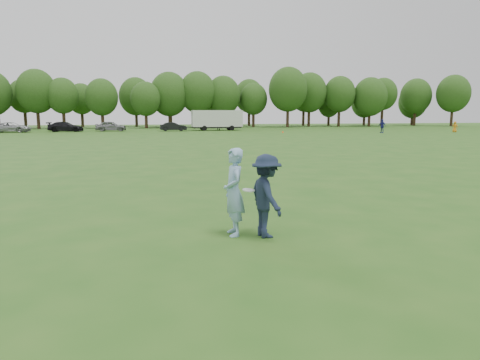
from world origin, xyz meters
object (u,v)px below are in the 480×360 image
(thrower, at_px, (234,192))
(defender, at_px, (266,196))
(car_c, at_px, (12,127))
(car_e, at_px, (111,126))
(player_far_d, at_px, (219,125))
(cargo_trailer, at_px, (217,119))
(car_d, at_px, (66,127))
(player_far_c, at_px, (455,127))
(player_far_b, at_px, (382,126))
(field_cone, at_px, (283,132))
(car_f, at_px, (173,127))

(thrower, xyz_separation_m, defender, (0.67, -0.28, -0.06))
(car_c, xyz_separation_m, car_e, (13.59, 1.25, 0.05))
(player_far_d, xyz_separation_m, car_c, (-30.18, -0.49, -0.09))
(cargo_trailer, bearing_deg, car_d, -179.63)
(defender, height_order, car_e, defender)
(defender, distance_m, car_d, 60.95)
(defender, bearing_deg, thrower, 58.82)
(thrower, relative_size, car_d, 0.38)
(thrower, height_order, cargo_trailer, cargo_trailer)
(defender, height_order, player_far_c, defender)
(car_d, height_order, cargo_trailer, cargo_trailer)
(player_far_c, xyz_separation_m, cargo_trailer, (-32.24, 14.70, 0.99))
(player_far_b, distance_m, player_far_c, 11.34)
(car_c, height_order, car_d, car_d)
(player_far_d, distance_m, car_d, 23.05)
(cargo_trailer, bearing_deg, player_far_b, -34.12)
(field_cone, relative_size, cargo_trailer, 0.03)
(field_cone, bearing_deg, car_d, 161.50)
(player_far_d, bearing_deg, cargo_trailer, 95.14)
(defender, xyz_separation_m, car_e, (-7.34, 59.79, -0.14))
(car_c, bearing_deg, thrower, -154.36)
(car_f, bearing_deg, cargo_trailer, -81.11)
(player_far_d, height_order, field_cone, player_far_d)
(defender, xyz_separation_m, cargo_trailer, (9.05, 59.52, 0.86))
(car_e, bearing_deg, car_c, 98.77)
(car_e, distance_m, cargo_trailer, 16.42)
(player_far_b, distance_m, car_e, 40.02)
(player_far_d, distance_m, car_f, 7.27)
(defender, relative_size, field_cone, 6.08)
(car_e, distance_m, car_f, 9.47)
(thrower, bearing_deg, defender, 65.16)
(car_c, height_order, field_cone, car_c)
(player_far_c, distance_m, car_e, 50.89)
(thrower, height_order, field_cone, thrower)
(cargo_trailer, bearing_deg, car_f, -170.45)
(car_c, xyz_separation_m, cargo_trailer, (29.98, 0.97, 1.05))
(car_e, relative_size, cargo_trailer, 0.51)
(thrower, distance_m, car_c, 61.69)
(player_far_b, bearing_deg, car_d, -138.09)
(car_d, bearing_deg, car_f, -88.99)
(car_f, bearing_deg, defender, 177.37)
(defender, distance_m, player_far_c, 60.94)
(car_d, xyz_separation_m, car_f, (15.81, -1.04, -0.06))
(thrower, height_order, car_f, thrower)
(player_far_b, xyz_separation_m, player_far_c, (11.32, -0.53, -0.16))
(player_far_b, relative_size, car_f, 0.46)
(player_far_c, height_order, car_e, player_far_c)
(car_c, distance_m, car_d, 7.18)
(car_c, relative_size, car_f, 1.27)
(player_far_b, xyz_separation_m, car_c, (-50.90, 13.21, -0.22))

